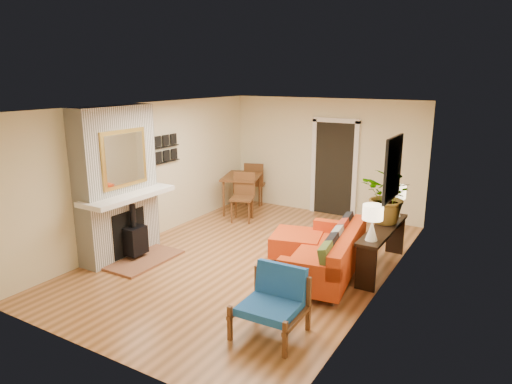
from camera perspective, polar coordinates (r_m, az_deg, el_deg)
room_shell at (r=9.65m, az=10.51°, el=3.16°), size 6.50×6.50×6.50m
fireplace at (r=8.07m, az=-16.81°, el=0.60°), size 1.09×1.68×2.60m
sofa at (r=7.28m, az=9.33°, el=-7.73°), size 1.18×2.20×0.83m
ottoman at (r=8.01m, az=5.15°, el=-6.39°), size 1.01×1.01×0.42m
blue_chair at (r=5.72m, az=2.27°, el=-13.12°), size 0.80×0.78×0.81m
dining_table at (r=10.49m, az=-1.30°, el=1.16°), size 1.25×1.97×1.04m
console_table at (r=7.61m, az=15.58°, el=-5.36°), size 0.34×1.85×0.72m
lamp_near at (r=6.84m, az=14.36°, el=-3.21°), size 0.30×0.30×0.54m
lamp_far at (r=8.15m, az=17.16°, el=-0.60°), size 0.30×0.30×0.54m
houseplant at (r=7.68m, az=16.32°, el=-0.46°), size 1.01×0.94×0.93m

